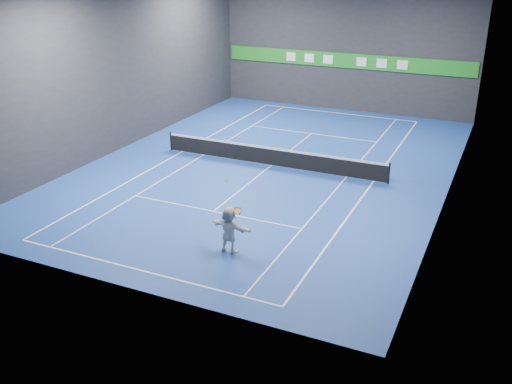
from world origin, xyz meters
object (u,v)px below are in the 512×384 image
at_px(player, 229,229).
at_px(tennis_racket, 238,211).
at_px(tennis_ball, 226,181).
at_px(tennis_net, 271,156).

xyz_separation_m(player, tennis_racket, (0.34, 0.05, 0.79)).
height_order(tennis_ball, tennis_racket, tennis_ball).
height_order(tennis_ball, tennis_net, tennis_ball).
distance_m(tennis_ball, tennis_net, 9.73).
relative_size(player, tennis_net, 0.15).
height_order(player, tennis_net, player).
relative_size(player, tennis_racket, 3.45).
distance_m(player, tennis_racket, 0.86).
xyz_separation_m(tennis_ball, tennis_net, (-2.15, 9.22, -2.26)).
bearing_deg(tennis_net, tennis_racket, -74.24).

